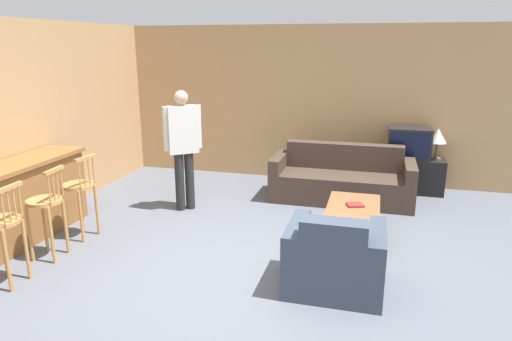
{
  "coord_description": "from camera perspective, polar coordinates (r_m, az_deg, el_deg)",
  "views": [
    {
      "loc": [
        1.15,
        -4.05,
        2.29
      ],
      "look_at": [
        -0.19,
        0.94,
        0.85
      ],
      "focal_mm": 32.0,
      "sensor_mm": 36.0,
      "label": 1
    }
  ],
  "objects": [
    {
      "name": "book_on_table",
      "position": [
        5.63,
        12.29,
        -4.22
      ],
      "size": [
        0.23,
        0.21,
        0.03
      ],
      "color": "maroon",
      "rests_on": "coffee_table"
    },
    {
      "name": "bar_counter",
      "position": [
        5.88,
        -29.3,
        -4.38
      ],
      "size": [
        0.55,
        2.5,
        0.96
      ],
      "color": "brown",
      "rests_on": "ground_plane"
    },
    {
      "name": "armchair_near",
      "position": [
        4.48,
        9.8,
        -11.01
      ],
      "size": [
        0.92,
        0.78,
        0.8
      ],
      "color": "#384251",
      "rests_on": "ground_plane"
    },
    {
      "name": "bar_chair_near",
      "position": [
        5.02,
        -29.07,
        -6.57
      ],
      "size": [
        0.38,
        0.38,
        1.03
      ],
      "color": "#B77F42",
      "rests_on": "ground_plane"
    },
    {
      "name": "couch_far",
      "position": [
        7.0,
        10.68,
        -1.25
      ],
      "size": [
        2.09,
        0.82,
        0.82
      ],
      "color": "#423328",
      "rests_on": "ground_plane"
    },
    {
      "name": "tv_unit",
      "position": [
        7.67,
        18.29,
        -0.46
      ],
      "size": [
        1.12,
        0.46,
        0.55
      ],
      "color": "black",
      "rests_on": "ground_plane"
    },
    {
      "name": "wall_left",
      "position": [
        6.99,
        -23.86,
        6.1
      ],
      "size": [
        0.08,
        8.66,
        2.6
      ],
      "color": "tan",
      "rests_on": "ground_plane"
    },
    {
      "name": "bar_chair_far",
      "position": [
        5.87,
        -21.16,
        -2.6
      ],
      "size": [
        0.43,
        0.43,
        1.03
      ],
      "color": "#B77F42",
      "rests_on": "ground_plane"
    },
    {
      "name": "wall_back",
      "position": [
        7.86,
        6.53,
        8.23
      ],
      "size": [
        9.4,
        0.08,
        2.6
      ],
      "color": "tan",
      "rests_on": "ground_plane"
    },
    {
      "name": "ground_plane",
      "position": [
        4.79,
        -0.77,
        -12.99
      ],
      "size": [
        24.0,
        24.0,
        0.0
      ],
      "primitive_type": "plane",
      "color": "#565B66"
    },
    {
      "name": "table_lamp",
      "position": [
        7.57,
        21.77,
        3.93
      ],
      "size": [
        0.27,
        0.27,
        0.48
      ],
      "color": "brown",
      "rests_on": "tv_unit"
    },
    {
      "name": "coffee_table",
      "position": [
        5.66,
        12.05,
        -4.85
      ],
      "size": [
        0.62,
        1.0,
        0.41
      ],
      "color": "brown",
      "rests_on": "ground_plane"
    },
    {
      "name": "bar_chair_mid",
      "position": [
        5.44,
        -24.72,
        -4.4
      ],
      "size": [
        0.4,
        0.4,
        1.03
      ],
      "color": "#B77F42",
      "rests_on": "ground_plane"
    },
    {
      "name": "person_by_window",
      "position": [
        6.39,
        -9.11,
        3.37
      ],
      "size": [
        0.44,
        0.39,
        1.69
      ],
      "color": "black",
      "rests_on": "ground_plane"
    },
    {
      "name": "tv",
      "position": [
        7.55,
        18.62,
        3.29
      ],
      "size": [
        0.65,
        0.43,
        0.48
      ],
      "color": "black",
      "rests_on": "tv_unit"
    }
  ]
}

